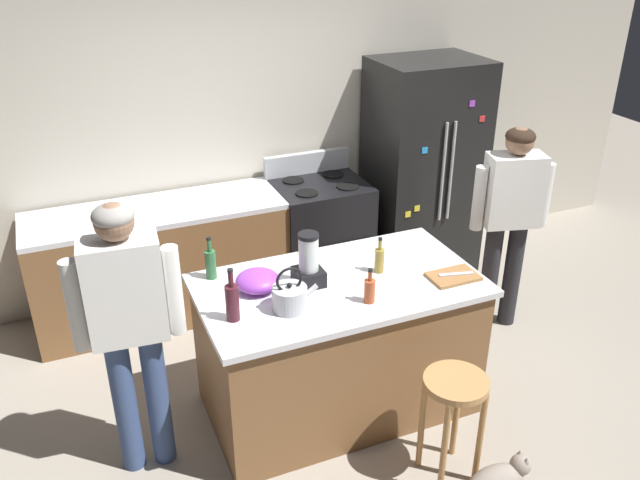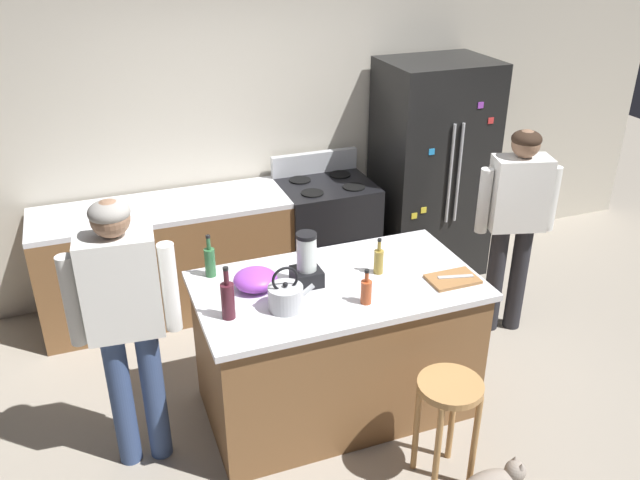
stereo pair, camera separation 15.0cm
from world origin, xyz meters
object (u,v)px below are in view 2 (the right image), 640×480
kitchen_island (337,346)px  person_by_island_left (125,313)px  cutting_board (453,279)px  blender_appliance (307,263)px  bottle_olive_oil (210,261)px  tea_kettle (286,296)px  bar_stool (448,405)px  bottle_vinegar (379,261)px  refrigerator (431,170)px  stove_range (326,234)px  chef_knife (456,277)px  person_by_sink_right (516,214)px  bottle_wine (228,299)px  mixing_bowl (255,279)px  bottle_cooking_sauce (366,291)px

kitchen_island → person_by_island_left: person_by_island_left is taller
cutting_board → blender_appliance: bearing=161.9°
bottle_olive_oil → tea_kettle: (0.32, -0.52, -0.02)m
tea_kettle → cutting_board: size_ratio=0.92×
bar_stool → bottle_vinegar: size_ratio=2.87×
blender_appliance → refrigerator: bearing=41.0°
stove_range → bottle_vinegar: 1.61m
cutting_board → chef_knife: chef_knife is taller
bottle_vinegar → cutting_board: bottle_vinegar is taller
kitchen_island → bottle_olive_oil: size_ratio=6.22×
stove_range → kitchen_island: bearing=-108.8°
person_by_island_left → bottle_olive_oil: (0.55, 0.39, 0.02)m
person_by_sink_right → bottle_vinegar: bearing=-163.9°
bottle_vinegar → bottle_wine: size_ratio=0.75×
stove_range → bottle_vinegar: (-0.23, -1.50, 0.54)m
kitchen_island → bottle_vinegar: size_ratio=7.28×
bar_stool → mixing_bowl: (-0.82, 0.91, 0.47)m
refrigerator → mixing_bowl: refrigerator is taller
tea_kettle → refrigerator: bearing=41.7°
cutting_board → bar_stool: bearing=-119.7°
bar_stool → stove_range: bearing=85.6°
blender_appliance → tea_kettle: 0.30m
refrigerator → mixing_bowl: size_ratio=7.14×
person_by_sink_right → stove_range: bearing=132.6°
person_by_sink_right → blender_appliance: 1.77m
person_by_sink_right → tea_kettle: person_by_sink_right is taller
bottle_wine → cutting_board: 1.38m
bottle_olive_oil → chef_knife: bottle_olive_oil is taller
bar_stool → cutting_board: cutting_board is taller
refrigerator → chef_knife: refrigerator is taller
cutting_board → chef_knife: (0.02, 0.00, 0.01)m
blender_appliance → bottle_wine: bearing=-159.9°
person_by_island_left → mixing_bowl: bearing=10.7°
bottle_cooking_sauce → bottle_vinegar: bearing=53.7°
chef_knife → refrigerator: bearing=79.1°
bottle_cooking_sauce → kitchen_island: bearing=104.5°
stove_range → tea_kettle: tea_kettle is taller
blender_appliance → chef_knife: 0.92m
bottle_cooking_sauce → chef_knife: bottle_cooking_sauce is taller
person_by_sink_right → chef_knife: 1.07m
bar_stool → bottle_wine: 1.34m
refrigerator → bottle_cooking_sauce: refrigerator is taller
bottle_vinegar → cutting_board: (0.38, -0.25, -0.08)m
bottle_olive_oil → bottle_cooking_sauce: 0.99m
blender_appliance → bottle_wine: (-0.53, -0.19, -0.03)m
person_by_sink_right → bottle_cooking_sauce: size_ratio=7.44×
stove_range → bottle_cooking_sauce: 1.92m
refrigerator → chef_knife: 1.89m
blender_appliance → tea_kettle: (-0.20, -0.22, -0.06)m
bottle_vinegar → blender_appliance: bearing=176.4°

